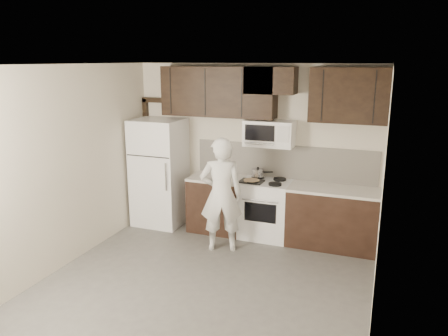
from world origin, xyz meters
The scene contains 14 objects.
floor centered at (0.00, 0.00, 0.00)m, with size 4.50×4.50×0.00m, color #52504D.
back_wall centered at (0.00, 2.25, 1.35)m, with size 4.00×4.00×0.00m, color beige.
ceiling centered at (0.00, 0.00, 2.70)m, with size 4.50×4.50×0.00m, color white.
counter_run centered at (0.60, 1.94, 0.46)m, with size 2.95×0.64×0.91m.
stove centered at (0.30, 1.94, 0.46)m, with size 0.76×0.66×0.94m.
backsplash centered at (0.50, 2.24, 1.18)m, with size 2.90×0.02×0.54m, color silver.
upper_cabinets centered at (0.21, 2.08, 2.28)m, with size 3.48×0.35×0.78m.
microwave centered at (0.30, 2.06, 1.65)m, with size 0.76×0.42×0.40m.
refrigerator centered at (-1.55, 1.89, 0.90)m, with size 0.80×0.76×1.80m.
door_trim centered at (-1.92, 2.21, 1.25)m, with size 0.50×0.08×2.12m.
saucepan centered at (0.12, 2.09, 0.99)m, with size 0.32×0.20×0.18m.
baking_tray centered at (0.10, 1.83, 0.92)m, with size 0.36×0.27×0.02m, color black.
pizza centered at (0.10, 1.83, 0.94)m, with size 0.24×0.24×0.02m, color #CFBD8B.
person centered at (-0.18, 1.24, 0.85)m, with size 0.62×0.41×1.69m, color white.
Camera 1 is at (1.99, -4.40, 2.76)m, focal length 35.00 mm.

